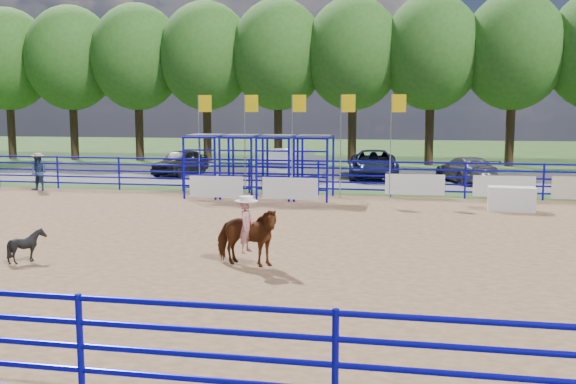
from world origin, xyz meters
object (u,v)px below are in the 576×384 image
at_px(spectator_cowboy, 39,172).
at_px(car_a, 181,162).
at_px(horse_and_rider, 246,232).
at_px(car_b, 294,164).
at_px(announcer_table, 511,199).
at_px(car_c, 373,164).
at_px(calf, 27,246).
at_px(car_d, 466,169).

bearing_deg(spectator_cowboy, car_a, 63.90).
bearing_deg(horse_and_rider, car_b, 96.73).
distance_m(announcer_table, horse_and_rider, 12.07).
distance_m(horse_and_rider, car_c, 19.61).
bearing_deg(announcer_table, car_a, 148.58).
height_order(horse_and_rider, car_a, horse_and_rider).
relative_size(spectator_cowboy, car_c, 0.31).
bearing_deg(car_b, car_a, 6.36).
distance_m(announcer_table, calf, 16.14).
distance_m(horse_and_rider, car_a, 21.25).
xyz_separation_m(spectator_cowboy, car_b, (10.35, 6.50, -0.04)).
bearing_deg(car_b, car_d, -159.71).
bearing_deg(car_b, calf, 97.77).
distance_m(spectator_cowboy, car_d, 20.18).
relative_size(spectator_cowboy, car_b, 0.34).
distance_m(car_a, car_d, 15.16).
xyz_separation_m(car_c, car_d, (4.60, -0.87, -0.10)).
bearing_deg(car_c, car_a, 176.76).
distance_m(horse_and_rider, car_b, 18.28).
relative_size(calf, car_b, 0.16).
bearing_deg(car_a, car_b, -0.42).
xyz_separation_m(announcer_table, spectator_cowboy, (-19.76, 2.02, 0.40)).
bearing_deg(calf, car_d, -37.46).
xyz_separation_m(calf, spectator_cowboy, (-7.30, 12.27, 0.43)).
bearing_deg(car_c, announcer_table, -65.18).
height_order(car_a, car_d, car_a).
xyz_separation_m(spectator_cowboy, car_c, (14.32, 7.87, -0.10)).
distance_m(horse_and_rider, spectator_cowboy, 17.08).
xyz_separation_m(horse_and_rider, car_a, (-8.70, 19.39, -0.10)).
bearing_deg(car_b, horse_and_rider, 113.73).
bearing_deg(car_c, spectator_cowboy, -155.19).
height_order(horse_and_rider, spectator_cowboy, horse_and_rider).
xyz_separation_m(horse_and_rider, car_b, (-2.14, 18.16, 0.00)).
distance_m(spectator_cowboy, car_a, 8.61).
relative_size(announcer_table, horse_and_rider, 0.72).
height_order(announcer_table, horse_and_rider, horse_and_rider).
xyz_separation_m(calf, car_c, (7.03, 20.14, 0.33)).
bearing_deg(car_a, announcer_table, -21.20).
height_order(spectator_cowboy, car_d, spectator_cowboy).
height_order(horse_and_rider, car_d, horse_and_rider).
xyz_separation_m(announcer_table, horse_and_rider, (-7.27, -9.63, 0.36)).
bearing_deg(calf, car_b, -15.58).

